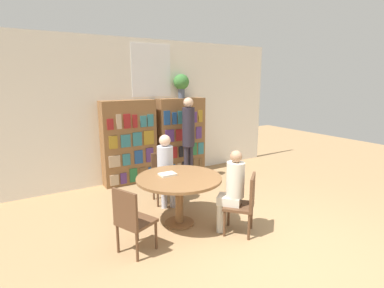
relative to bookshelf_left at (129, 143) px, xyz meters
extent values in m
plane|color=#9E7A51|center=(0.62, -3.55, -0.87)|extent=(16.00, 16.00, 0.00)
cube|color=silver|center=(0.62, 0.19, 0.63)|extent=(6.40, 0.06, 3.00)
cube|color=white|center=(0.62, 0.16, 1.48)|extent=(0.90, 0.01, 1.10)
cube|color=brown|center=(0.00, 0.00, 0.00)|extent=(1.13, 0.32, 1.75)
cube|color=tan|center=(-0.40, -0.17, -0.70)|extent=(0.18, 0.02, 0.22)
cube|color=#4C2D6B|center=(-0.21, -0.17, -0.70)|extent=(0.13, 0.02, 0.23)
cube|color=#236638|center=(0.00, -0.17, -0.67)|extent=(0.16, 0.02, 0.29)
cube|color=brown|center=(0.21, -0.17, -0.67)|extent=(0.13, 0.02, 0.28)
cube|color=navy|center=(0.40, -0.17, -0.68)|extent=(0.12, 0.02, 0.26)
cube|color=tan|center=(-0.38, -0.17, -0.32)|extent=(0.23, 0.02, 0.23)
cube|color=#2D707A|center=(-0.13, -0.17, -0.31)|extent=(0.16, 0.02, 0.24)
cube|color=navy|center=(0.13, -0.17, -0.29)|extent=(0.18, 0.02, 0.28)
cube|color=#4C2D6B|center=(0.38, -0.17, -0.28)|extent=(0.16, 0.02, 0.30)
cube|color=olive|center=(-0.38, -0.17, 0.08)|extent=(0.17, 0.02, 0.25)
cube|color=#2D707A|center=(-0.13, -0.17, 0.08)|extent=(0.20, 0.02, 0.26)
cube|color=#2D707A|center=(0.12, -0.17, 0.09)|extent=(0.19, 0.02, 0.28)
cube|color=olive|center=(0.37, -0.17, 0.09)|extent=(0.22, 0.02, 0.29)
cube|color=maroon|center=(-0.42, -0.17, 0.44)|extent=(0.12, 0.02, 0.21)
cube|color=tan|center=(-0.25, -0.17, 0.48)|extent=(0.10, 0.02, 0.29)
cube|color=maroon|center=(-0.08, -0.17, 0.47)|extent=(0.14, 0.02, 0.29)
cube|color=maroon|center=(0.08, -0.17, 0.46)|extent=(0.10, 0.02, 0.27)
cube|color=#2D707A|center=(0.26, -0.17, 0.44)|extent=(0.13, 0.02, 0.23)
cube|color=#2D707A|center=(0.42, -0.17, 0.46)|extent=(0.13, 0.02, 0.25)
cube|color=brown|center=(1.25, 0.00, 0.00)|extent=(1.13, 0.32, 1.75)
cube|color=olive|center=(0.80, -0.17, -0.69)|extent=(0.13, 0.02, 0.25)
cube|color=navy|center=(0.95, -0.17, -0.69)|extent=(0.08, 0.02, 0.24)
cube|color=tan|center=(1.10, -0.17, -0.69)|extent=(0.09, 0.02, 0.24)
cube|color=black|center=(1.24, -0.17, -0.68)|extent=(0.12, 0.02, 0.26)
cube|color=#2D707A|center=(1.40, -0.17, -0.69)|extent=(0.12, 0.02, 0.25)
cube|color=brown|center=(1.55, -0.17, -0.66)|extent=(0.13, 0.02, 0.30)
cube|color=brown|center=(1.68, -0.17, -0.67)|extent=(0.08, 0.02, 0.28)
cube|color=#2D707A|center=(0.83, -0.17, -0.29)|extent=(0.10, 0.02, 0.29)
cube|color=maroon|center=(0.99, -0.17, -0.30)|extent=(0.11, 0.02, 0.26)
cube|color=black|center=(1.15, -0.17, -0.31)|extent=(0.11, 0.02, 0.25)
cube|color=#4C2D6B|center=(1.33, -0.17, -0.30)|extent=(0.11, 0.02, 0.26)
cube|color=#236638|center=(1.51, -0.17, -0.29)|extent=(0.11, 0.02, 0.29)
cube|color=#2D707A|center=(1.68, -0.17, -0.29)|extent=(0.15, 0.02, 0.27)
cube|color=#4C2D6B|center=(0.87, -0.17, 0.08)|extent=(0.21, 0.02, 0.27)
cube|color=maroon|center=(1.12, -0.17, 0.08)|extent=(0.19, 0.02, 0.26)
cube|color=#4C2D6B|center=(1.37, -0.17, 0.06)|extent=(0.20, 0.02, 0.22)
cube|color=#4C2D6B|center=(1.62, -0.17, 0.09)|extent=(0.15, 0.02, 0.27)
cube|color=navy|center=(0.81, -0.17, 0.48)|extent=(0.15, 0.02, 0.30)
cube|color=navy|center=(0.99, -0.17, 0.46)|extent=(0.11, 0.02, 0.26)
cube|color=#2D707A|center=(1.16, -0.17, 0.47)|extent=(0.15, 0.02, 0.28)
cube|color=navy|center=(1.33, -0.17, 0.48)|extent=(0.12, 0.02, 0.30)
cube|color=#4C2D6B|center=(1.50, -0.17, 0.45)|extent=(0.13, 0.02, 0.24)
cube|color=olive|center=(1.67, -0.17, 0.47)|extent=(0.10, 0.02, 0.28)
cylinder|color=#475166|center=(1.27, 0.00, 0.99)|extent=(0.14, 0.14, 0.22)
sphere|color=#387033|center=(1.27, 0.00, 1.24)|extent=(0.35, 0.35, 0.35)
cylinder|color=brown|center=(-0.04, -2.20, -0.86)|extent=(0.44, 0.44, 0.03)
cylinder|color=brown|center=(-0.04, -2.20, -0.50)|extent=(0.12, 0.12, 0.68)
cylinder|color=brown|center=(-0.04, -2.20, -0.14)|extent=(1.27, 1.27, 0.04)
cube|color=brown|center=(-0.86, -2.55, -0.47)|extent=(0.53, 0.53, 0.04)
cube|color=brown|center=(-1.02, -2.63, -0.23)|extent=(0.19, 0.38, 0.45)
cylinder|color=brown|center=(-0.77, -2.33, -0.68)|extent=(0.04, 0.04, 0.38)
cylinder|color=brown|center=(-0.63, -2.64, -0.68)|extent=(0.04, 0.04, 0.38)
cylinder|color=brown|center=(-1.08, -2.47, -0.68)|extent=(0.04, 0.04, 0.38)
cylinder|color=brown|center=(-0.94, -2.78, -0.68)|extent=(0.04, 0.04, 0.38)
cube|color=brown|center=(0.16, -1.32, -0.47)|extent=(0.48, 0.48, 0.04)
cube|color=brown|center=(0.19, -1.15, -0.23)|extent=(0.40, 0.12, 0.45)
cylinder|color=brown|center=(0.29, -1.53, -0.68)|extent=(0.04, 0.04, 0.38)
cylinder|color=brown|center=(-0.05, -1.45, -0.68)|extent=(0.04, 0.04, 0.38)
cylinder|color=brown|center=(0.36, -1.19, -0.68)|extent=(0.04, 0.04, 0.38)
cylinder|color=brown|center=(0.03, -1.12, -0.68)|extent=(0.04, 0.04, 0.38)
cube|color=brown|center=(0.56, -2.87, -0.47)|extent=(0.56, 0.56, 0.04)
cube|color=brown|center=(0.68, -3.00, -0.23)|extent=(0.32, 0.29, 0.45)
cylinder|color=brown|center=(0.32, -2.85, -0.68)|extent=(0.04, 0.04, 0.38)
cylinder|color=brown|center=(0.57, -2.63, -0.68)|extent=(0.04, 0.04, 0.38)
cylinder|color=brown|center=(0.54, -3.11, -0.68)|extent=(0.04, 0.04, 0.38)
cylinder|color=brown|center=(0.80, -2.88, -0.68)|extent=(0.04, 0.04, 0.38)
cube|color=#B2B7C6|center=(0.13, -1.46, -0.39)|extent=(0.34, 0.37, 0.12)
cylinder|color=#B2B7C6|center=(0.14, -1.38, -0.08)|extent=(0.28, 0.28, 0.50)
sphere|color=#DBB293|center=(0.14, -1.38, 0.27)|extent=(0.20, 0.20, 0.20)
cylinder|color=#B2B7C6|center=(0.18, -1.59, -0.66)|extent=(0.10, 0.10, 0.42)
cylinder|color=#B2B7C6|center=(0.03, -1.55, -0.66)|extent=(0.10, 0.10, 0.42)
cube|color=beige|center=(0.46, -2.76, -0.39)|extent=(0.40, 0.41, 0.12)
cylinder|color=beige|center=(0.52, -2.82, -0.08)|extent=(0.25, 0.25, 0.50)
sphere|color=#A37A5B|center=(0.52, -2.82, 0.25)|extent=(0.17, 0.17, 0.17)
cylinder|color=beige|center=(0.34, -2.72, -0.66)|extent=(0.10, 0.10, 0.42)
cylinder|color=beige|center=(0.44, -2.63, -0.66)|extent=(0.10, 0.10, 0.42)
cylinder|color=#28232D|center=(1.08, -0.51, -0.49)|extent=(0.10, 0.10, 0.76)
cylinder|color=#28232D|center=(1.20, -0.51, -0.49)|extent=(0.10, 0.10, 0.76)
cylinder|color=#28232D|center=(1.14, -0.51, 0.30)|extent=(0.26, 0.26, 0.83)
sphere|color=tan|center=(1.14, -0.51, 0.82)|extent=(0.21, 0.21, 0.21)
cylinder|color=#28232D|center=(1.22, -0.25, 0.51)|extent=(0.07, 0.30, 0.07)
cube|color=silver|center=(-0.15, -2.04, -0.11)|extent=(0.24, 0.18, 0.03)
camera|label=1|loc=(-2.09, -5.89, 1.28)|focal=28.00mm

